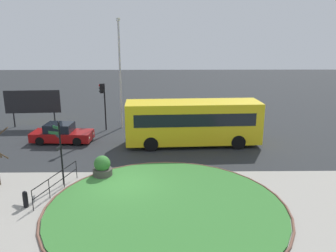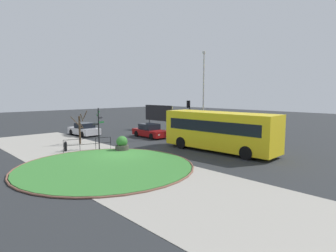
% 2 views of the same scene
% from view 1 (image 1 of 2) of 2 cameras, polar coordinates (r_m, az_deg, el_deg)
% --- Properties ---
extents(ground, '(120.00, 120.00, 0.00)m').
position_cam_1_polar(ground, '(18.49, -7.22, -9.77)').
color(ground, '#282B2D').
extents(sidewalk_paving, '(32.00, 7.64, 0.02)m').
position_cam_1_polar(sidewalk_paving, '(16.55, -8.06, -12.93)').
color(sidewalk_paving, '#9E998E').
rests_on(sidewalk_paving, ground).
extents(grass_island, '(10.97, 10.97, 0.10)m').
position_cam_1_polar(grass_island, '(16.03, -0.33, -13.59)').
color(grass_island, '#387A33').
rests_on(grass_island, ground).
extents(grass_kerb_ring, '(11.28, 11.28, 0.11)m').
position_cam_1_polar(grass_kerb_ring, '(16.03, -0.33, -13.57)').
color(grass_kerb_ring, brown).
rests_on(grass_kerb_ring, ground).
extents(signpost_directional, '(0.68, 1.14, 3.49)m').
position_cam_1_polar(signpost_directional, '(18.50, -17.83, -3.53)').
color(signpost_directional, black).
rests_on(signpost_directional, ground).
extents(bollard_foreground, '(0.23, 0.23, 0.83)m').
position_cam_1_polar(bollard_foreground, '(17.26, -22.98, -11.30)').
color(bollard_foreground, black).
rests_on(bollard_foreground, ground).
extents(railing_grass_edge, '(1.11, 3.67, 1.04)m').
position_cam_1_polar(railing_grass_edge, '(18.04, -18.34, -8.80)').
color(railing_grass_edge, black).
rests_on(railing_grass_edge, ground).
extents(bus_yellow, '(9.64, 3.07, 3.18)m').
position_cam_1_polar(bus_yellow, '(24.22, 4.22, 0.70)').
color(bus_yellow, yellow).
rests_on(bus_yellow, ground).
extents(car_near_lane, '(4.47, 2.04, 1.43)m').
position_cam_1_polar(car_near_lane, '(26.22, -17.55, -1.25)').
color(car_near_lane, maroon).
rests_on(car_near_lane, ground).
extents(traffic_light_near, '(0.49, 0.26, 3.91)m').
position_cam_1_polar(traffic_light_near, '(28.21, -10.95, 4.95)').
color(traffic_light_near, black).
rests_on(traffic_light_near, ground).
extents(lamppost_tall, '(0.32, 0.32, 9.02)m').
position_cam_1_polar(lamppost_tall, '(28.49, -8.12, 9.13)').
color(lamppost_tall, '#B7B7BC').
rests_on(lamppost_tall, ground).
extents(billboard_left, '(4.65, 0.47, 3.19)m').
position_cam_1_polar(billboard_left, '(31.10, -21.91, 3.75)').
color(billboard_left, black).
rests_on(billboard_left, ground).
extents(planter_near_signpost, '(1.08, 1.08, 1.24)m').
position_cam_1_polar(planter_near_signpost, '(19.42, -11.04, -6.90)').
color(planter_near_signpost, '#47423D').
rests_on(planter_near_signpost, ground).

